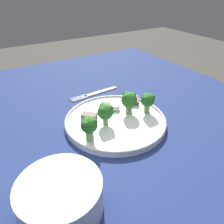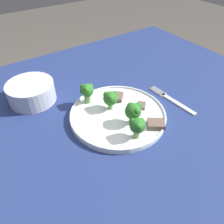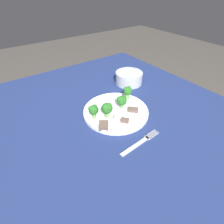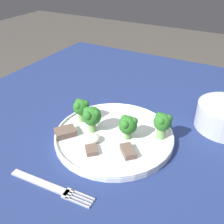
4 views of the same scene
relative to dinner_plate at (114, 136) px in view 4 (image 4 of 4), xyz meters
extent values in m
cube|color=navy|center=(0.01, 0.00, -0.02)|extent=(1.22, 1.04, 0.03)
cylinder|color=brown|center=(-0.54, -0.46, -0.40)|extent=(0.06, 0.06, 0.71)
cylinder|color=white|center=(0.00, 0.00, 0.00)|extent=(0.28, 0.28, 0.01)
torus|color=white|center=(0.00, 0.00, 0.01)|extent=(0.28, 0.28, 0.01)
cube|color=#B2B2B7|center=(0.20, -0.06, -0.01)|extent=(0.02, 0.13, 0.00)
cube|color=#B2B2B7|center=(0.19, 0.01, -0.01)|extent=(0.02, 0.02, 0.00)
cube|color=#B2B2B7|center=(0.20, 0.03, -0.01)|extent=(0.01, 0.05, 0.00)
cube|color=#B2B2B7|center=(0.19, 0.03, -0.01)|extent=(0.01, 0.05, 0.00)
cube|color=#B2B2B7|center=(0.19, 0.03, -0.01)|extent=(0.01, 0.05, 0.00)
cube|color=#B2B2B7|center=(0.18, 0.03, -0.01)|extent=(0.01, 0.05, 0.00)
cylinder|color=#709E56|center=(-0.01, -0.10, 0.02)|extent=(0.02, 0.02, 0.03)
sphere|color=#286B23|center=(-0.01, -0.10, 0.04)|extent=(0.04, 0.04, 0.04)
sphere|color=#286B23|center=(0.00, -0.10, 0.05)|extent=(0.02, 0.02, 0.02)
sphere|color=#286B23|center=(-0.02, -0.09, 0.05)|extent=(0.02, 0.02, 0.02)
sphere|color=#286B23|center=(-0.02, -0.11, 0.05)|extent=(0.02, 0.02, 0.02)
cylinder|color=#709E56|center=(0.02, -0.06, 0.02)|extent=(0.02, 0.02, 0.03)
sphere|color=#286B23|center=(0.02, -0.06, 0.05)|extent=(0.05, 0.05, 0.05)
sphere|color=#286B23|center=(0.03, -0.06, 0.06)|extent=(0.02, 0.02, 0.02)
sphere|color=#286B23|center=(0.01, -0.04, 0.06)|extent=(0.02, 0.02, 0.02)
sphere|color=#286B23|center=(0.01, -0.07, 0.06)|extent=(0.02, 0.02, 0.02)
cylinder|color=#709E56|center=(-0.04, 0.10, 0.02)|extent=(0.02, 0.02, 0.03)
sphere|color=#286B23|center=(-0.04, 0.10, 0.05)|extent=(0.04, 0.04, 0.04)
sphere|color=#286B23|center=(-0.03, 0.10, 0.06)|extent=(0.02, 0.02, 0.02)
sphere|color=#286B23|center=(-0.05, 0.11, 0.06)|extent=(0.02, 0.02, 0.02)
sphere|color=#286B23|center=(-0.05, 0.09, 0.06)|extent=(0.02, 0.02, 0.02)
cylinder|color=#709E56|center=(0.00, 0.03, 0.01)|extent=(0.01, 0.01, 0.02)
sphere|color=#286B23|center=(0.00, 0.03, 0.04)|extent=(0.04, 0.04, 0.04)
sphere|color=#286B23|center=(0.01, 0.03, 0.05)|extent=(0.02, 0.02, 0.02)
sphere|color=#286B23|center=(-0.01, 0.04, 0.05)|extent=(0.02, 0.02, 0.02)
sphere|color=#286B23|center=(-0.01, 0.02, 0.05)|extent=(0.02, 0.02, 0.02)
cube|color=brown|center=(0.06, -0.10, 0.01)|extent=(0.06, 0.06, 0.02)
cube|color=brown|center=(0.05, 0.06, 0.01)|extent=(0.05, 0.05, 0.01)
cube|color=brown|center=(0.08, -0.01, 0.01)|extent=(0.04, 0.04, 0.01)
ellipsoid|color=silver|center=(0.05, -0.03, 0.01)|extent=(0.03, 0.03, 0.02)
camera|label=1|loc=(-0.44, 0.27, 0.35)|focal=35.00mm
camera|label=2|loc=(-0.29, -0.39, 0.43)|focal=35.00mm
camera|label=3|loc=(0.48, -0.37, 0.46)|focal=28.00mm
camera|label=4|loc=(0.44, 0.24, 0.38)|focal=42.00mm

